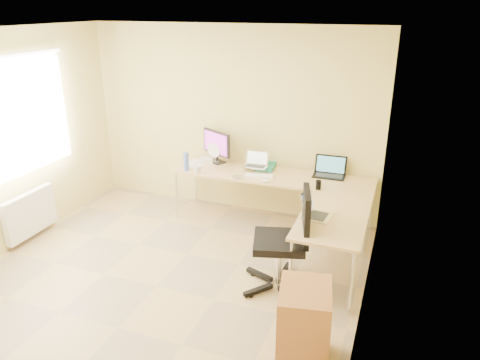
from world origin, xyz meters
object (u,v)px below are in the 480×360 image
(office_chair, at_px, (279,246))
(desk_return, at_px, (331,247))
(monitor, at_px, (217,147))
(laptop_center, at_px, (256,160))
(mug, at_px, (197,169))
(cabinet, at_px, (303,326))
(laptop_return, at_px, (317,207))
(laptop_black, at_px, (330,167))
(desk_fan, at_px, (216,153))
(keyboard, at_px, (259,176))
(desk_main, at_px, (271,200))
(water_bottle, at_px, (186,162))

(office_chair, bearing_deg, desk_return, 24.81)
(monitor, relative_size, laptop_center, 1.74)
(office_chair, bearing_deg, mug, 127.11)
(office_chair, xyz_separation_m, cabinet, (0.49, -0.97, -0.14))
(desk_return, relative_size, laptop_return, 3.74)
(laptop_black, relative_size, desk_fan, 1.53)
(monitor, bearing_deg, desk_return, -4.33)
(keyboard, relative_size, office_chair, 0.33)
(laptop_black, height_order, keyboard, laptop_black)
(desk_main, bearing_deg, laptop_return, -52.96)
(laptop_black, bearing_deg, desk_return, -78.70)
(laptop_black, relative_size, laptop_return, 1.18)
(desk_fan, bearing_deg, laptop_black, 14.92)
(keyboard, bearing_deg, desk_fan, 146.04)
(desk_main, distance_m, desk_return, 1.40)
(monitor, distance_m, water_bottle, 0.53)
(desk_main, relative_size, office_chair, 2.34)
(desk_main, distance_m, cabinet, 2.57)
(laptop_black, distance_m, water_bottle, 1.90)
(desk_fan, height_order, office_chair, office_chair)
(laptop_black, xyz_separation_m, desk_fan, (-1.61, 0.01, 0.00))
(laptop_black, height_order, laptop_return, laptop_black)
(desk_main, height_order, office_chair, office_chair)
(laptop_center, relative_size, water_bottle, 1.23)
(mug, xyz_separation_m, laptop_return, (1.76, -0.78, 0.07))
(laptop_center, bearing_deg, desk_return, -42.12)
(desk_return, distance_m, monitor, 2.28)
(desk_main, height_order, laptop_black, laptop_black)
(laptop_return, bearing_deg, water_bottle, 73.83)
(desk_main, distance_m, keyboard, 0.42)
(desk_main, relative_size, laptop_black, 6.46)
(mug, height_order, water_bottle, water_bottle)
(keyboard, bearing_deg, monitor, 145.60)
(desk_fan, xyz_separation_m, laptop_return, (1.71, -1.27, -0.02))
(desk_return, relative_size, office_chair, 1.15)
(mug, height_order, desk_fan, desk_fan)
(desk_return, relative_size, desk_fan, 4.85)
(laptop_return, distance_m, cabinet, 1.40)
(laptop_center, relative_size, keyboard, 0.82)
(water_bottle, distance_m, laptop_return, 2.10)
(desk_main, bearing_deg, mug, -162.63)
(desk_main, bearing_deg, keyboard, -137.35)
(keyboard, distance_m, water_bottle, 1.00)
(laptop_black, xyz_separation_m, water_bottle, (-1.84, -0.45, -0.00))
(desk_fan, relative_size, office_chair, 0.24)
(mug, relative_size, water_bottle, 0.43)
(water_bottle, xyz_separation_m, office_chair, (1.62, -1.15, -0.36))
(monitor, height_order, laptop_return, monitor)
(desk_fan, bearing_deg, monitor, 8.79)
(desk_main, distance_m, monitor, 1.08)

